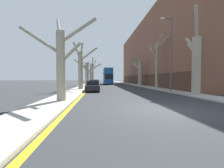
% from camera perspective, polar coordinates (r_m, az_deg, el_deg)
% --- Properties ---
extents(ground_plane, '(300.00, 300.00, 0.00)m').
position_cam_1_polar(ground_plane, '(8.23, 18.22, -9.50)').
color(ground_plane, '#2B2D30').
extents(sidewalk_left, '(2.25, 120.00, 0.12)m').
position_cam_1_polar(sidewalk_left, '(57.49, -8.10, 0.49)').
color(sidewalk_left, '#A39E93').
rests_on(sidewalk_left, ground).
extents(sidewalk_right, '(2.25, 120.00, 0.12)m').
position_cam_1_polar(sidewalk_right, '(58.17, 4.02, 0.52)').
color(sidewalk_right, '#A39E93').
rests_on(sidewalk_right, ground).
extents(building_facade_right, '(10.08, 47.49, 15.58)m').
position_cam_1_polar(building_facade_right, '(41.44, 17.03, 10.51)').
color(building_facade_right, brown).
rests_on(building_facade_right, ground).
extents(kerb_line_stripe, '(0.24, 120.00, 0.01)m').
position_cam_1_polar(kerb_line_stripe, '(57.44, -6.80, 0.44)').
color(kerb_line_stripe, yellow).
rests_on(kerb_line_stripe, ground).
extents(street_tree_left_0, '(5.06, 3.09, 6.61)m').
position_cam_1_polar(street_tree_left_0, '(11.09, -18.84, 8.62)').
color(street_tree_left_0, gray).
rests_on(street_tree_left_0, ground).
extents(street_tree_left_1, '(3.57, 3.22, 6.81)m').
position_cam_1_polar(street_tree_left_1, '(22.74, -11.78, 6.20)').
color(street_tree_left_1, gray).
rests_on(street_tree_left_1, ground).
extents(street_tree_left_2, '(6.06, 2.40, 5.93)m').
position_cam_1_polar(street_tree_left_2, '(34.34, -9.58, 4.35)').
color(street_tree_left_2, gray).
rests_on(street_tree_left_2, ground).
extents(street_tree_left_3, '(4.35, 4.27, 5.76)m').
position_cam_1_polar(street_tree_left_3, '(46.31, -8.36, 3.38)').
color(street_tree_left_3, gray).
rests_on(street_tree_left_3, ground).
extents(street_tree_left_4, '(3.07, 2.61, 9.69)m').
position_cam_1_polar(street_tree_left_4, '(57.52, -7.68, 4.60)').
color(street_tree_left_4, gray).
rests_on(street_tree_left_4, ground).
extents(street_tree_left_5, '(2.61, 4.84, 8.71)m').
position_cam_1_polar(street_tree_left_5, '(69.98, -7.41, 3.98)').
color(street_tree_left_5, gray).
rests_on(street_tree_left_5, ground).
extents(street_tree_right_0, '(1.47, 3.01, 7.85)m').
position_cam_1_polar(street_tree_right_0, '(15.97, 29.32, 7.09)').
color(street_tree_right_0, gray).
rests_on(street_tree_right_0, ground).
extents(street_tree_right_1, '(3.48, 4.12, 8.84)m').
position_cam_1_polar(street_tree_right_1, '(24.40, 16.90, 8.01)').
color(street_tree_right_1, gray).
rests_on(street_tree_right_1, ground).
extents(street_tree_right_2, '(2.25, 2.00, 6.18)m').
position_cam_1_polar(street_tree_right_2, '(33.06, 10.51, 4.45)').
color(street_tree_right_2, gray).
rests_on(street_tree_right_2, ground).
extents(double_decker_bus, '(2.47, 10.24, 4.55)m').
position_cam_1_polar(double_decker_bus, '(44.56, -1.68, 3.28)').
color(double_decker_bus, '#19519E').
rests_on(double_decker_bus, ground).
extents(parked_car_0, '(1.77, 4.54, 1.34)m').
position_cam_1_polar(parked_car_0, '(19.74, -7.23, -0.83)').
color(parked_car_0, black).
rests_on(parked_car_0, ground).
extents(parked_car_1, '(1.83, 4.39, 1.45)m').
position_cam_1_polar(parked_car_1, '(25.65, -6.77, -0.07)').
color(parked_car_1, navy).
rests_on(parked_car_1, ground).
extents(parked_car_2, '(1.84, 4.17, 1.24)m').
position_cam_1_polar(parked_car_2, '(31.50, -6.48, 0.18)').
color(parked_car_2, maroon).
rests_on(parked_car_2, ground).
extents(lamp_post, '(1.40, 0.20, 8.78)m').
position_cam_1_polar(lamp_post, '(19.29, 21.34, 11.55)').
color(lamp_post, '#4C4F54').
rests_on(lamp_post, ground).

